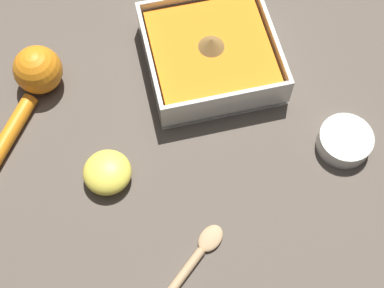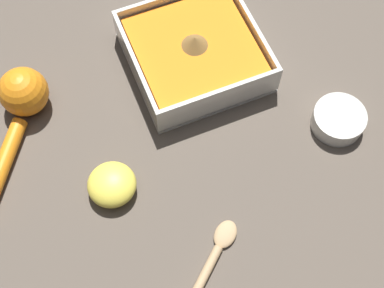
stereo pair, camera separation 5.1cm
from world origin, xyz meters
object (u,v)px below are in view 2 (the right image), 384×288
at_px(square_dish, 195,54).
at_px(lemon_squeezer, 20,104).
at_px(spice_bowl, 338,120).
at_px(wooden_spoon, 200,285).
at_px(lemon_half, 112,185).

bearing_deg(square_dish, lemon_squeezer, 178.17).
height_order(square_dish, lemon_squeezer, lemon_squeezer).
height_order(spice_bowl, wooden_spoon, spice_bowl).
distance_m(lemon_half, wooden_spoon, 0.18).
distance_m(square_dish, lemon_squeezer, 0.26).
xyz_separation_m(square_dish, spice_bowl, (0.15, -0.18, -0.01)).
bearing_deg(lemon_half, lemon_squeezer, 117.23).
bearing_deg(wooden_spoon, spice_bowl, -13.42).
relative_size(square_dish, lemon_squeezer, 0.98).
height_order(lemon_squeezer, wooden_spoon, lemon_squeezer).
bearing_deg(lemon_squeezer, spice_bowl, -80.26).
bearing_deg(spice_bowl, wooden_spoon, -153.05).
xyz_separation_m(spice_bowl, lemon_squeezer, (-0.41, 0.19, 0.02)).
xyz_separation_m(spice_bowl, wooden_spoon, (-0.27, -0.14, -0.01)).
distance_m(square_dish, lemon_half, 0.24).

